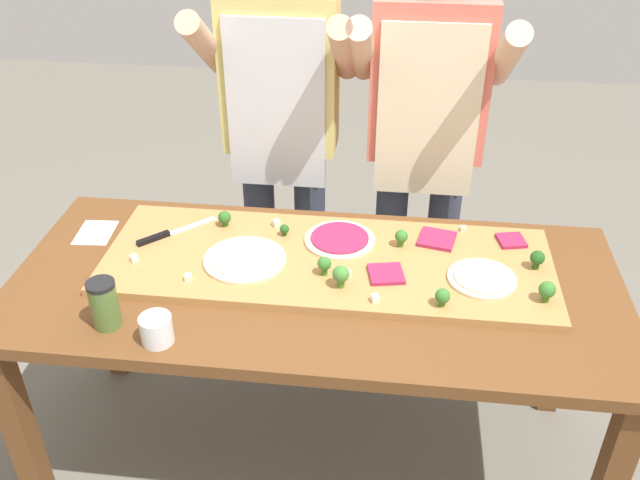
{
  "coord_description": "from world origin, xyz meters",
  "views": [
    {
      "loc": [
        0.21,
        -1.64,
        1.99
      ],
      "look_at": [
        -0.0,
        0.11,
        0.84
      ],
      "focal_mm": 38.71,
      "sensor_mm": 36.0,
      "label": 1
    }
  ],
  "objects": [
    {
      "name": "broccoli_floret_front_mid",
      "position": [
        -0.33,
        0.23,
        0.83
      ],
      "size": [
        0.04,
        0.04,
        0.05
      ],
      "color": "#366618",
      "rests_on": "cutting_board"
    },
    {
      "name": "cutting_board",
      "position": [
        0.03,
        0.09,
        0.79
      ],
      "size": [
        1.37,
        0.49,
        0.02
      ],
      "primitive_type": "cube",
      "color": "#B27F47",
      "rests_on": "prep_table"
    },
    {
      "name": "cheese_crumble_e",
      "position": [
        0.09,
        0.0,
        0.81
      ],
      "size": [
        0.03,
        0.03,
        0.02
      ],
      "primitive_type": "cube",
      "rotation": [
        0.0,
        0.0,
        0.66
      ],
      "color": "silver",
      "rests_on": "cutting_board"
    },
    {
      "name": "ground_plane",
      "position": [
        0.0,
        0.0,
        0.0
      ],
      "size": [
        8.0,
        8.0,
        0.0
      ],
      "primitive_type": "plane",
      "color": "#6B665B"
    },
    {
      "name": "pizza_whole_white_garlic",
      "position": [
        -0.22,
        0.04,
        0.8
      ],
      "size": [
        0.25,
        0.25,
        0.02
      ],
      "color": "beige",
      "rests_on": "cutting_board"
    },
    {
      "name": "cheese_crumble_c",
      "position": [
        -0.56,
        -0.0,
        0.81
      ],
      "size": [
        0.03,
        0.03,
        0.02
      ],
      "primitive_type": "cube",
      "rotation": [
        0.0,
        0.0,
        0.76
      ],
      "color": "white",
      "rests_on": "cutting_board"
    },
    {
      "name": "pizza_slice_far_left",
      "position": [
        0.59,
        0.24,
        0.8
      ],
      "size": [
        0.1,
        0.1,
        0.01
      ],
      "primitive_type": "cube",
      "rotation": [
        0.0,
        0.0,
        0.22
      ],
      "color": "#9E234C",
      "rests_on": "cutting_board"
    },
    {
      "name": "pizza_slice_near_left",
      "position": [
        0.36,
        0.22,
        0.8
      ],
      "size": [
        0.13,
        0.13,
        0.01
      ],
      "primitive_type": "cube",
      "rotation": [
        0.0,
        0.0,
        -0.21
      ],
      "color": "#9E234C",
      "rests_on": "cutting_board"
    },
    {
      "name": "broccoli_floret_center_left",
      "position": [
        0.37,
        -0.11,
        0.83
      ],
      "size": [
        0.04,
        0.04,
        0.05
      ],
      "color": "#3F7220",
      "rests_on": "cutting_board"
    },
    {
      "name": "pizza_whole_cheese_artichoke",
      "position": [
        0.49,
        0.03,
        0.8
      ],
      "size": [
        0.2,
        0.2,
        0.02
      ],
      "color": "beige",
      "rests_on": "cutting_board"
    },
    {
      "name": "broccoli_floret_front_right",
      "position": [
        0.03,
        0.0,
        0.83
      ],
      "size": [
        0.04,
        0.04,
        0.06
      ],
      "color": "#3F7220",
      "rests_on": "cutting_board"
    },
    {
      "name": "cheese_crumble_f",
      "position": [
        -0.16,
        0.25,
        0.81
      ],
      "size": [
        0.03,
        0.03,
        0.02
      ],
      "primitive_type": "cube",
      "rotation": [
        0.0,
        0.0,
        0.64
      ],
      "color": "silver",
      "rests_on": "cutting_board"
    },
    {
      "name": "cook_right",
      "position": [
        0.31,
        0.64,
        1.0
      ],
      "size": [
        0.54,
        0.39,
        1.67
      ],
      "color": "#333847",
      "rests_on": "ground"
    },
    {
      "name": "broccoli_floret_front_left",
      "position": [
        0.08,
        -0.05,
        0.84
      ],
      "size": [
        0.05,
        0.05,
        0.07
      ],
      "color": "#487A23",
      "rests_on": "cutting_board"
    },
    {
      "name": "prep_table",
      "position": [
        0.0,
        0.0,
        0.68
      ],
      "size": [
        1.82,
        0.8,
        0.77
      ],
      "color": "brown",
      "rests_on": "ground"
    },
    {
      "name": "cook_left",
      "position": [
        -0.2,
        0.64,
        1.0
      ],
      "size": [
        0.54,
        0.39,
        1.67
      ],
      "color": "#333847",
      "rests_on": "ground"
    },
    {
      "name": "chefs_knife",
      "position": [
        -0.5,
        0.15,
        0.8
      ],
      "size": [
        0.21,
        0.21,
        0.02
      ],
      "color": "#B7BABF",
      "rests_on": "cutting_board"
    },
    {
      "name": "cheese_crumble_d",
      "position": [
        0.18,
        -0.11,
        0.81
      ],
      "size": [
        0.03,
        0.03,
        0.02
      ],
      "primitive_type": "cube",
      "rotation": [
        0.0,
        0.0,
        0.44
      ],
      "color": "white",
      "rests_on": "cutting_board"
    },
    {
      "name": "broccoli_floret_back_left",
      "position": [
        0.25,
        0.18,
        0.83
      ],
      "size": [
        0.04,
        0.04,
        0.06
      ],
      "color": "#3F7220",
      "rests_on": "cutting_board"
    },
    {
      "name": "pizza_slice_center",
      "position": [
        0.21,
        0.01,
        0.8
      ],
      "size": [
        0.12,
        0.12,
        0.01
      ],
      "primitive_type": "cube",
      "rotation": [
        0.0,
        0.0,
        0.2
      ],
      "color": "#9E234C",
      "rests_on": "cutting_board"
    },
    {
      "name": "sauce_jar",
      "position": [
        -0.54,
        -0.27,
        0.85
      ],
      "size": [
        0.08,
        0.08,
        0.14
      ],
      "color": "#517033",
      "rests_on": "prep_table"
    },
    {
      "name": "cheese_crumble_a",
      "position": [
        -0.37,
        -0.07,
        0.81
      ],
      "size": [
        0.02,
        0.02,
        0.02
      ],
      "primitive_type": "cube",
      "rotation": [
        0.0,
        0.0,
        0.1
      ],
      "color": "white",
      "rests_on": "cutting_board"
    },
    {
      "name": "broccoli_floret_center_right",
      "position": [
        -0.12,
        0.2,
        0.82
      ],
      "size": [
        0.03,
        0.03,
        0.04
      ],
      "color": "#2C5915",
      "rests_on": "cutting_board"
    },
    {
      "name": "pizza_whole_beet_magenta",
      "position": [
        0.05,
        0.18,
        0.8
      ],
      "size": [
        0.22,
        0.22,
        0.02
      ],
      "color": "beige",
      "rests_on": "cutting_board"
    },
    {
      "name": "broccoli_floret_back_right",
      "position": [
        0.65,
        -0.05,
        0.83
      ],
      "size": [
        0.05,
        0.05,
        0.06
      ],
      "color": "#3F7220",
      "rests_on": "cutting_board"
    },
    {
      "name": "cheese_crumble_b",
      "position": [
        0.45,
        0.29,
        0.81
      ],
      "size": [
        0.02,
        0.02,
        0.02
      ],
      "primitive_type": "cube",
      "rotation": [
        0.0,
        0.0,
        0.08
      ],
      "color": "silver",
      "rests_on": "cutting_board"
    },
    {
      "name": "recipe_note",
      "position": [
        -0.75,
        0.17,
        0.78
      ],
      "size": [
        0.13,
        0.16,
        0.0
      ],
      "primitive_type": "cube",
      "rotation": [
        0.0,
        0.0,
        0.07
      ],
      "color": "white",
      "rests_on": "prep_table"
    },
    {
      "name": "flour_cup",
      "position": [
        -0.38,
        -0.32,
        0.81
      ],
      "size": [
        0.09,
        0.09,
        0.08
      ],
      "color": "white",
      "rests_on": "prep_table"
    },
    {
      "name": "broccoli_floret_back_mid",
      "position": [
        0.65,
        0.11,
        0.83
      ],
      "size": [
        0.04,
        0.04,
        0.06
      ],
      "color": "#2C5915",
      "rests_on": "cutting_board"
    }
  ]
}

